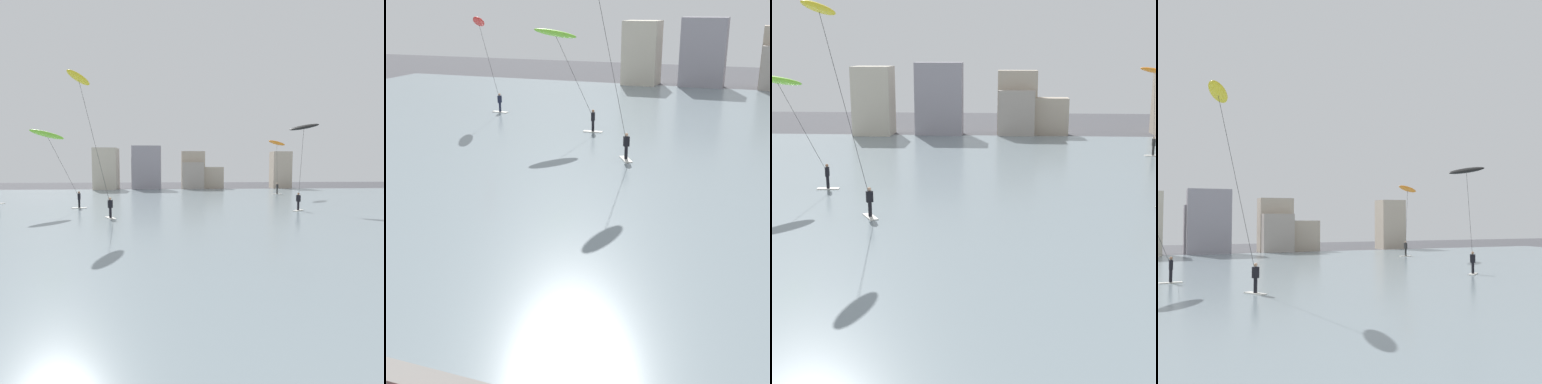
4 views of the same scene
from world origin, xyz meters
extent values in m
cube|color=gray|center=(0.00, 30.30, 0.05)|extent=(84.00, 52.00, 0.10)
cube|color=beige|center=(-10.88, 56.83, 3.60)|extent=(3.94, 3.98, 7.20)
cube|color=gray|center=(-5.12, 58.67, 2.88)|extent=(3.04, 2.82, 5.77)
cube|color=gray|center=(-3.94, 57.16, 3.80)|extent=(4.94, 2.85, 7.60)
cube|color=#A89E93|center=(4.19, 56.88, 2.39)|extent=(3.78, 2.01, 4.77)
cube|color=#B7A893|center=(4.31, 58.78, 3.38)|extent=(4.18, 2.43, 6.75)
cube|color=#B7A893|center=(7.80, 58.02, 1.97)|extent=(3.80, 2.03, 3.93)
cube|color=silver|center=(-4.37, 25.12, 0.13)|extent=(1.09, 1.43, 0.06)
cylinder|color=black|center=(-4.37, 25.12, 0.55)|extent=(0.20, 0.20, 0.78)
cube|color=black|center=(-4.37, 25.12, 1.24)|extent=(0.40, 0.36, 0.60)
sphere|color=tan|center=(-4.37, 25.12, 1.65)|extent=(0.20, 0.20, 0.20)
cylinder|color=#333333|center=(-5.43, 25.03, 5.91)|extent=(2.14, 0.20, 9.45)
ellipsoid|color=yellow|center=(-6.49, 24.94, 10.79)|extent=(1.64, 2.81, 0.83)
cube|color=silver|center=(-8.50, 31.37, 0.13)|extent=(1.43, 0.55, 0.06)
cylinder|color=black|center=(-8.50, 31.37, 0.55)|extent=(0.20, 0.20, 0.78)
cube|color=black|center=(-8.50, 31.37, 1.24)|extent=(0.25, 0.36, 0.60)
sphere|color=#9E7051|center=(-8.50, 31.37, 1.65)|extent=(0.20, 0.20, 0.20)
cylinder|color=#333333|center=(-9.69, 30.80, 4.04)|extent=(2.40, 1.19, 5.71)
ellipsoid|color=#7AD133|center=(-10.88, 30.22, 7.04)|extent=(2.96, 2.93, 1.15)
cube|color=silver|center=(15.46, 44.99, 0.13)|extent=(1.43, 0.55, 0.06)
cylinder|color=black|center=(15.46, 44.99, 0.55)|extent=(0.20, 0.20, 0.78)
cube|color=black|center=(15.46, 44.99, 1.24)|extent=(0.25, 0.36, 0.60)
sphere|color=beige|center=(15.46, 44.99, 1.65)|extent=(0.20, 0.20, 0.20)
cylinder|color=#333333|center=(15.03, 43.94, 4.14)|extent=(0.90, 2.14, 5.90)
ellipsoid|color=orange|center=(14.59, 42.88, 7.24)|extent=(3.27, 2.68, 0.85)
camera|label=1|loc=(0.44, -0.50, 4.26)|focal=30.48mm
camera|label=2|loc=(3.07, -4.35, 8.91)|focal=48.93mm
camera|label=3|loc=(2.44, -4.18, 8.73)|focal=54.11mm
camera|label=4|loc=(-9.16, -0.55, 4.08)|focal=44.44mm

